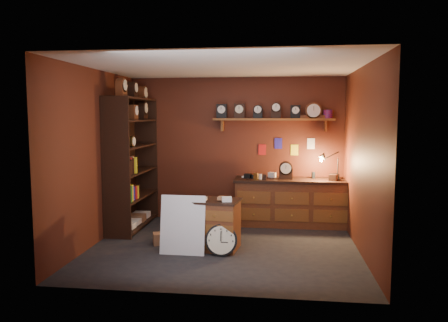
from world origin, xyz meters
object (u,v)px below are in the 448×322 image
(workbench, at_px, (292,199))
(low_cabinet, at_px, (217,222))
(big_round_clock, at_px, (221,240))
(shelving_unit, at_px, (130,157))

(workbench, height_order, low_cabinet, workbench)
(workbench, xyz_separation_m, big_round_clock, (-1.04, -1.88, -0.25))
(workbench, bearing_deg, low_cabinet, -125.56)
(workbench, xyz_separation_m, low_cabinet, (-1.14, -1.60, -0.07))
(shelving_unit, relative_size, workbench, 1.25)
(workbench, relative_size, low_cabinet, 2.46)
(shelving_unit, distance_m, big_round_clock, 2.50)
(big_round_clock, bearing_deg, shelving_unit, 142.46)
(shelving_unit, xyz_separation_m, big_round_clock, (1.80, -1.39, -1.03))
(shelving_unit, height_order, low_cabinet, shelving_unit)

